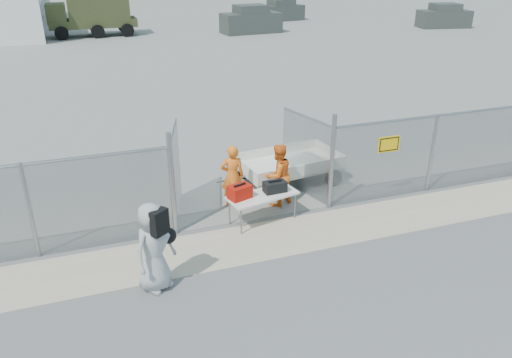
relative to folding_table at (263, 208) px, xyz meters
name	(u,v)px	position (x,y,z in m)	size (l,w,h in m)	color
ground	(287,263)	(-0.12, -1.87, -0.36)	(160.00, 160.00, 0.00)	#555353
tarmac_inside	(116,22)	(-0.12, 40.13, -0.36)	(160.00, 80.00, 0.01)	gray
dirt_strip	(270,239)	(-0.12, -0.87, -0.36)	(44.00, 1.60, 0.01)	#C3AD91
chain_link_fence	(256,179)	(-0.12, 0.13, 0.74)	(40.00, 0.20, 2.20)	gray
folding_table	(263,208)	(0.00, 0.00, 0.00)	(1.71, 0.71, 0.73)	white
orange_bag	(240,192)	(-0.57, 0.00, 0.53)	(0.52, 0.35, 0.33)	red
black_duffel	(275,187)	(0.34, 0.06, 0.49)	(0.54, 0.32, 0.26)	black
security_worker_left	(232,176)	(-0.44, 1.05, 0.47)	(0.61, 0.40, 1.67)	orange
security_worker_right	(278,175)	(0.68, 0.74, 0.47)	(0.81, 0.63, 1.66)	orange
visitor	(154,247)	(-2.86, -1.80, 0.56)	(0.90, 0.59, 1.84)	#A4A4A4
utility_trailer	(289,168)	(1.49, 1.92, 0.08)	(3.65, 1.88, 0.88)	white
military_truck	(92,16)	(-2.43, 31.84, 1.18)	(6.47, 2.39, 3.09)	#393E1F
parked_vehicle_near	(251,19)	(9.59, 29.38, 0.70)	(4.69, 2.12, 2.12)	#3A3F39
parked_vehicle_mid	(281,10)	(14.84, 36.01, 0.59)	(4.20, 1.90, 1.90)	#3A3F39
parked_vehicle_far	(444,16)	(26.30, 26.92, 0.61)	(4.31, 1.95, 1.95)	#3A3F39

